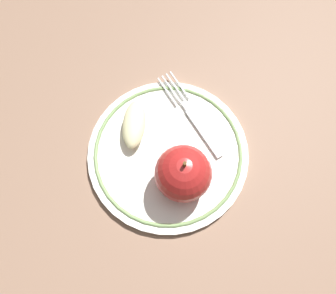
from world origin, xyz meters
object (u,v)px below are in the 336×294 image
at_px(apple_slice_front, 134,124).
at_px(fork, 193,116).
at_px(plate, 168,153).
at_px(apple_red_whole, 183,174).

bearing_deg(apple_slice_front, fork, 105.57).
xyz_separation_m(plate, fork, (0.07, 0.01, 0.01)).
distance_m(plate, apple_slice_front, 0.07).
height_order(plate, fork, fork).
xyz_separation_m(plate, apple_red_whole, (-0.02, -0.05, 0.05)).
bearing_deg(apple_slice_front, apple_red_whole, 44.40).
relative_size(plate, apple_slice_front, 3.12).
distance_m(plate, fork, 0.07).
height_order(apple_red_whole, fork, apple_red_whole).
bearing_deg(fork, plate, 114.82).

